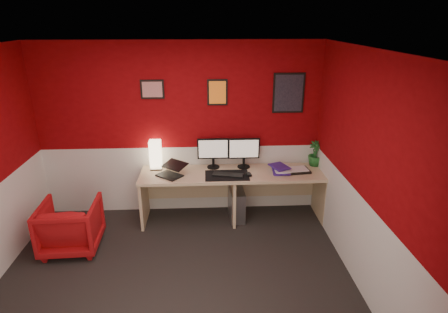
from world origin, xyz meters
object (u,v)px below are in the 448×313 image
at_px(monitor_left, 213,149).
at_px(armchair, 71,226).
at_px(potted_plant, 315,154).
at_px(monitor_right, 244,148).
at_px(zen_tray, 297,170).
at_px(shoji_lamp, 156,156).
at_px(pc_tower, 237,204).
at_px(laptop, 169,169).
at_px(desk, 233,196).

xyz_separation_m(monitor_left, armchair, (-1.82, -0.83, -0.70)).
bearing_deg(potted_plant, monitor_right, -178.86).
bearing_deg(potted_plant, monitor_left, -179.72).
xyz_separation_m(zen_tray, armchair, (-2.99, -0.62, -0.42)).
xyz_separation_m(monitor_right, zen_tray, (0.73, -0.19, -0.28)).
height_order(shoji_lamp, potted_plant, shoji_lamp).
bearing_deg(pc_tower, laptop, -177.03).
bearing_deg(zen_tray, pc_tower, 178.14).
bearing_deg(armchair, shoji_lamp, -142.58).
relative_size(shoji_lamp, pc_tower, 0.89).
xyz_separation_m(shoji_lamp, monitor_right, (1.26, -0.02, 0.09)).
height_order(shoji_lamp, zen_tray, shoji_lamp).
distance_m(zen_tray, armchair, 3.09).
distance_m(monitor_left, monitor_right, 0.44).
xyz_separation_m(potted_plant, armchair, (-3.31, -0.84, -0.59)).
xyz_separation_m(desk, pc_tower, (0.06, 0.02, -0.14)).
bearing_deg(potted_plant, pc_tower, -170.84).
relative_size(monitor_right, armchair, 0.82).
height_order(pc_tower, armchair, armchair).
bearing_deg(laptop, monitor_right, 53.83).
bearing_deg(zen_tray, monitor_left, 169.98).
xyz_separation_m(shoji_lamp, armchair, (-1.00, -0.83, -0.61)).
xyz_separation_m(desk, potted_plant, (1.22, 0.21, 0.55)).
bearing_deg(shoji_lamp, monitor_left, -0.30).
distance_m(shoji_lamp, pc_tower, 1.36).
relative_size(laptop, armchair, 0.47).
bearing_deg(monitor_right, zen_tray, -14.82).
distance_m(monitor_left, armchair, 2.12).
height_order(laptop, zen_tray, laptop).
bearing_deg(desk, shoji_lamp, 169.27).
xyz_separation_m(laptop, pc_tower, (0.94, 0.10, -0.61)).
relative_size(shoji_lamp, potted_plant, 1.09).
height_order(laptop, potted_plant, potted_plant).
relative_size(monitor_left, pc_tower, 1.29).
bearing_deg(desk, armchair, -163.32).
bearing_deg(monitor_left, potted_plant, 0.28).
xyz_separation_m(monitor_right, pc_tower, (-0.11, -0.17, -0.80)).
xyz_separation_m(shoji_lamp, zen_tray, (1.99, -0.21, -0.18)).
bearing_deg(zen_tray, laptop, -177.68).
relative_size(desk, shoji_lamp, 6.50).
distance_m(zen_tray, pc_tower, 0.99).
height_order(laptop, armchair, laptop).
xyz_separation_m(desk, monitor_left, (-0.27, 0.20, 0.66)).
bearing_deg(monitor_right, potted_plant, 1.14).
bearing_deg(potted_plant, shoji_lamp, -179.92).
distance_m(laptop, monitor_left, 0.69).
xyz_separation_m(laptop, potted_plant, (2.10, 0.29, 0.07)).
xyz_separation_m(shoji_lamp, pc_tower, (1.15, -0.18, -0.70)).
relative_size(monitor_left, zen_tray, 1.66).
distance_m(laptop, potted_plant, 2.12).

